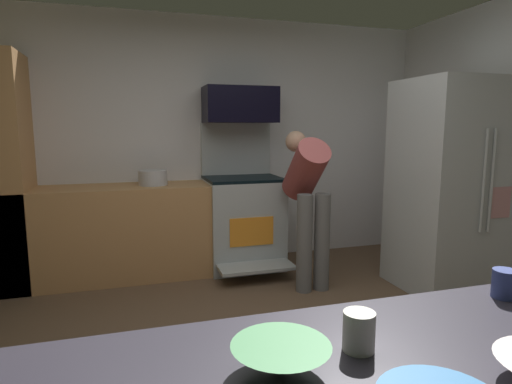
{
  "coord_description": "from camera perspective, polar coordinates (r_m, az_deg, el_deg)",
  "views": [
    {
      "loc": [
        -0.74,
        -2.25,
        1.45
      ],
      "look_at": [
        0.02,
        0.3,
        1.05
      ],
      "focal_mm": 29.85,
      "sensor_mm": 36.0,
      "label": 1
    }
  ],
  "objects": [
    {
      "name": "microwave",
      "position": [
        4.46,
        -2.15,
        11.59
      ],
      "size": [
        0.74,
        0.38,
        0.36
      ],
      "primitive_type": "cube",
      "color": "black",
      "rests_on": "oven_range"
    },
    {
      "name": "oven_range",
      "position": [
        4.47,
        -1.76,
        -3.62
      ],
      "size": [
        0.76,
        0.95,
        1.51
      ],
      "color": "#ADB4B5",
      "rests_on": "ground"
    },
    {
      "name": "stock_pot",
      "position": [
        4.26,
        -13.64,
        1.88
      ],
      "size": [
        0.28,
        0.28,
        0.15
      ],
      "primitive_type": "cylinder",
      "color": "silver",
      "rests_on": "lower_cabinet_run"
    },
    {
      "name": "lower_cabinet_run",
      "position": [
        4.35,
        -18.4,
        -5.18
      ],
      "size": [
        2.4,
        0.6,
        0.9
      ],
      "primitive_type": "cube",
      "color": "tan",
      "rests_on": "ground"
    },
    {
      "name": "mug_coffee",
      "position": [
        1.64,
        30.37,
        -10.56
      ],
      "size": [
        0.08,
        0.08,
        0.09
      ],
      "primitive_type": "cylinder",
      "color": "#3B4A8F",
      "rests_on": "counter_island"
    },
    {
      "name": "ground_plane",
      "position": [
        2.78,
        1.43,
        -23.1
      ],
      "size": [
        5.2,
        4.8,
        0.02
      ],
      "primitive_type": "cube",
      "color": "brown"
    },
    {
      "name": "refrigerator",
      "position": [
        4.2,
        24.72,
        0.74
      ],
      "size": [
        0.89,
        0.8,
        1.87
      ],
      "color": "#B9BFBF",
      "rests_on": "ground"
    },
    {
      "name": "mug_tea",
      "position": [
        1.14,
        13.62,
        -17.67
      ],
      "size": [
        0.08,
        0.08,
        0.1
      ],
      "primitive_type": "cylinder",
      "color": "beige",
      "rests_on": "counter_island"
    },
    {
      "name": "wall_back",
      "position": [
        4.65,
        -7.57,
        6.64
      ],
      "size": [
        5.2,
        0.12,
        2.6
      ],
      "primitive_type": "cube",
      "color": "silver",
      "rests_on": "ground"
    },
    {
      "name": "person_cook",
      "position": [
        3.89,
        6.92,
        -0.27
      ],
      "size": [
        0.31,
        0.65,
        1.42
      ],
      "color": "slate",
      "rests_on": "ground"
    },
    {
      "name": "mixing_bowl_prep",
      "position": [
        1.03,
        3.34,
        -21.51
      ],
      "size": [
        0.23,
        0.23,
        0.07
      ],
      "primitive_type": "cone",
      "rotation": [
        3.14,
        0.0,
        0.0
      ],
      "color": "#50975D",
      "rests_on": "counter_island"
    }
  ]
}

